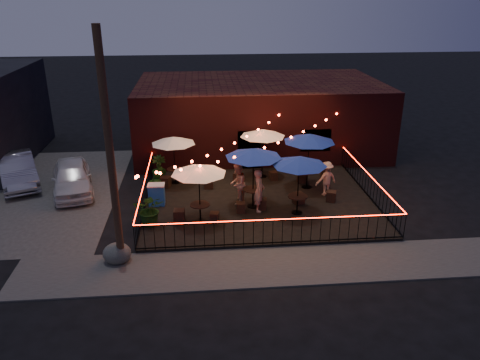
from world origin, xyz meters
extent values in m
plane|color=black|center=(0.00, 0.00, 0.00)|extent=(110.00, 110.00, 0.00)
cube|color=black|center=(0.00, 2.00, 0.07)|extent=(10.00, 8.00, 0.15)
cube|color=#3E3B39|center=(0.00, -3.25, 0.03)|extent=(18.00, 2.50, 0.05)
cube|color=black|center=(1.00, 10.00, 2.00)|extent=(14.00, 8.00, 4.00)
cube|color=black|center=(0.00, 6.12, 1.10)|extent=(1.20, 0.24, 2.20)
cube|color=black|center=(3.50, 6.12, 1.60)|extent=(1.60, 0.24, 1.20)
cylinder|color=#392317|center=(-5.40, -2.60, 4.00)|extent=(0.26, 0.26, 8.00)
cube|color=black|center=(0.00, -2.00, 0.23)|extent=(10.00, 0.04, 0.04)
cube|color=black|center=(0.00, -2.00, 1.15)|extent=(10.00, 0.04, 0.04)
cube|color=#FF1B08|center=(0.00, -2.00, 1.18)|extent=(10.00, 0.03, 0.02)
cube|color=black|center=(-5.00, 2.00, 0.23)|extent=(0.04, 8.00, 0.04)
cube|color=black|center=(-5.00, 2.00, 1.15)|extent=(0.04, 8.00, 0.04)
cube|color=#FF1B08|center=(-5.00, 2.00, 1.18)|extent=(0.03, 8.00, 0.02)
cube|color=black|center=(5.00, 2.00, 0.23)|extent=(0.04, 8.00, 0.04)
cube|color=black|center=(5.00, 2.00, 1.15)|extent=(0.04, 8.00, 0.04)
cube|color=#FF1B08|center=(5.00, 2.00, 1.18)|extent=(0.03, 8.00, 0.02)
cylinder|color=black|center=(-2.63, 0.14, 0.17)|extent=(0.44, 0.44, 0.03)
cylinder|color=black|center=(-2.63, 0.14, 0.52)|extent=(0.06, 0.06, 0.72)
cylinder|color=black|center=(-2.63, 0.14, 0.89)|extent=(0.80, 0.80, 0.04)
cylinder|color=black|center=(-2.63, 0.14, 1.35)|extent=(0.04, 0.04, 2.40)
cone|color=white|center=(-2.63, 0.14, 2.40)|extent=(2.64, 2.64, 0.35)
cylinder|color=black|center=(-3.80, 4.37, 0.16)|extent=(0.42, 0.42, 0.03)
cylinder|color=black|center=(-3.80, 4.37, 0.51)|extent=(0.06, 0.06, 0.69)
cylinder|color=black|center=(-3.80, 4.37, 0.86)|extent=(0.77, 0.77, 0.04)
cylinder|color=black|center=(-3.80, 4.37, 1.31)|extent=(0.04, 0.04, 2.31)
cone|color=white|center=(-3.80, 4.37, 2.32)|extent=(2.57, 2.57, 0.34)
cylinder|color=black|center=(-0.34, 1.35, 0.17)|extent=(0.48, 0.48, 0.03)
cylinder|color=black|center=(-0.34, 1.35, 0.55)|extent=(0.07, 0.07, 0.79)
cylinder|color=black|center=(-0.34, 1.35, 0.96)|extent=(0.88, 0.88, 0.04)
cylinder|color=black|center=(-0.34, 1.35, 1.46)|extent=(0.05, 0.05, 2.63)
cone|color=navy|center=(-0.34, 1.35, 2.61)|extent=(3.01, 3.01, 0.38)
cylinder|color=black|center=(0.52, 4.80, 0.17)|extent=(0.45, 0.45, 0.03)
cylinder|color=black|center=(0.52, 4.80, 0.53)|extent=(0.06, 0.06, 0.73)
cylinder|color=black|center=(0.52, 4.80, 0.90)|extent=(0.81, 0.81, 0.04)
cylinder|color=black|center=(0.52, 4.80, 1.37)|extent=(0.04, 0.04, 2.44)
cone|color=white|center=(0.52, 4.80, 2.44)|extent=(2.40, 2.40, 0.36)
cylinder|color=black|center=(1.43, 0.54, 0.17)|extent=(0.46, 0.46, 0.03)
cylinder|color=black|center=(1.43, 0.54, 0.53)|extent=(0.06, 0.06, 0.75)
cylinder|color=black|center=(1.43, 0.54, 0.92)|extent=(0.83, 0.83, 0.04)
cylinder|color=black|center=(1.43, 0.54, 1.39)|extent=(0.05, 0.05, 2.48)
cone|color=navy|center=(1.43, 0.54, 2.48)|extent=(2.78, 2.78, 0.36)
cylinder|color=black|center=(2.46, 3.24, 0.17)|extent=(0.48, 0.48, 0.03)
cylinder|color=black|center=(2.46, 3.24, 0.55)|extent=(0.07, 0.07, 0.79)
cylinder|color=black|center=(2.46, 3.24, 0.96)|extent=(0.87, 0.87, 0.04)
cylinder|color=black|center=(2.46, 3.24, 1.46)|extent=(0.05, 0.05, 2.62)
cone|color=navy|center=(2.46, 3.24, 2.61)|extent=(2.98, 2.98, 0.38)
cube|color=black|center=(-3.48, 0.18, 0.41)|extent=(0.46, 0.46, 0.51)
cube|color=black|center=(-2.06, 0.02, 0.36)|extent=(0.40, 0.40, 0.42)
cube|color=black|center=(-4.24, 3.90, 0.40)|extent=(0.53, 0.53, 0.51)
cube|color=black|center=(-2.20, 3.58, 0.40)|extent=(0.45, 0.45, 0.50)
cube|color=black|center=(-0.92, 0.83, 0.37)|extent=(0.37, 0.37, 0.43)
cube|color=black|center=(0.01, 1.05, 0.39)|extent=(0.45, 0.45, 0.47)
cube|color=black|center=(-0.75, 4.27, 0.37)|extent=(0.50, 0.50, 0.44)
cube|color=black|center=(1.02, 4.32, 0.36)|extent=(0.44, 0.44, 0.43)
cube|color=black|center=(1.69, 1.46, 0.40)|extent=(0.54, 0.54, 0.50)
cube|color=black|center=(3.18, 1.57, 0.38)|extent=(0.51, 0.51, 0.47)
cube|color=black|center=(2.35, 3.86, 0.39)|extent=(0.41, 0.41, 0.47)
cube|color=black|center=(3.63, 4.36, 0.38)|extent=(0.43, 0.43, 0.46)
imported|color=#E4AB8F|center=(-0.14, 0.93, 1.07)|extent=(0.53, 0.73, 1.84)
imported|color=tan|center=(-0.98, 1.74, 1.07)|extent=(0.95, 1.08, 1.85)
imported|color=#D6A088|center=(3.11, 2.29, 0.96)|extent=(1.18, 0.91, 1.61)
imported|color=#0F3F0E|center=(-4.60, 0.01, 0.82)|extent=(1.31, 1.17, 1.35)
imported|color=#1B3D0E|center=(-4.60, 3.26, 0.79)|extent=(0.86, 0.78, 1.29)
imported|color=#173B0C|center=(-4.60, 4.82, 0.77)|extent=(0.81, 0.81, 1.23)
cube|color=blue|center=(-4.50, 1.89, 0.61)|extent=(0.69, 0.49, 0.91)
cube|color=silver|center=(-4.50, 1.89, 1.08)|extent=(0.74, 0.54, 0.06)
ellipsoid|color=#444540|center=(-5.56, -2.50, 0.37)|extent=(1.13, 1.04, 0.73)
imported|color=silver|center=(-8.58, 4.01, 0.74)|extent=(2.77, 4.62, 1.47)
imported|color=#A8A7AF|center=(-11.48, 5.26, 0.74)|extent=(3.25, 4.76, 1.49)
camera|label=1|loc=(-2.55, -16.95, 8.86)|focal=35.00mm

